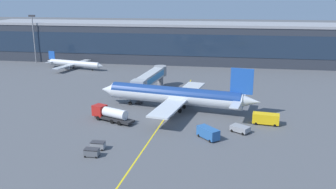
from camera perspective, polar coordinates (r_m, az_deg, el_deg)
The scene contains 13 objects.
ground_plane at distance 84.30m, azimuth -1.55°, elevation -4.09°, with size 700.00×700.00×0.00m, color #515459.
apron_lead_in_line at distance 85.94m, azimuth -0.46°, elevation -3.69°, with size 0.30×80.00×0.01m, color yellow.
terminal_building at distance 155.71m, azimuth 5.94°, elevation 8.07°, with size 189.16×21.73×16.48m.
main_airliner at distance 90.68m, azimuth 1.15°, elevation -0.14°, with size 41.50×32.96×11.74m.
jet_bridge at distance 105.73m, azimuth -2.66°, elevation 2.69°, with size 6.16×23.39×6.48m.
fuel_tanker at distance 84.49m, azimuth -9.05°, elevation -2.98°, with size 10.90×6.60×3.25m.
pushback_tug at distance 78.54m, azimuth 11.20°, elevation -5.23°, with size 4.44×4.03×1.40m.
crew_van at distance 73.93m, azimuth 6.37°, elevation -5.98°, with size 4.94×5.09×2.30m.
lavatory_truck at distance 84.28m, azimuth 15.18°, elevation -3.63°, with size 6.05×3.04×2.50m.
baggage_cart_0 at distance 67.58m, azimuth -11.86°, elevation -8.85°, with size 2.66×1.63×1.48m.
baggage_cart_1 at distance 70.31m, azimuth -10.93°, elevation -7.81°, with size 2.66×1.63×1.48m.
commuter_jet_far at distance 146.09m, azimuth -14.52°, elevation 4.72°, with size 26.06×20.96×6.39m.
apron_light_mast_1 at distance 163.84m, azimuth -20.34°, elevation 8.83°, with size 2.80×0.50×19.85m.
Camera 1 is at (14.74, -78.01, 28.34)m, focal length 38.86 mm.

